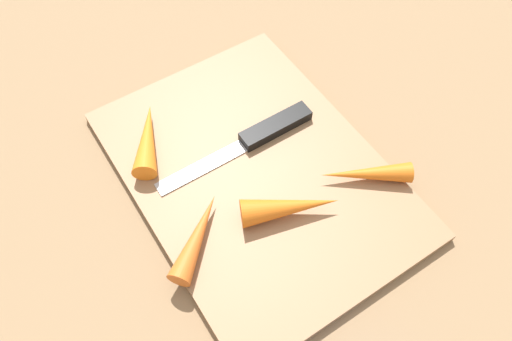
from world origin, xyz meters
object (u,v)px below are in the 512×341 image
at_px(knife, 266,131).
at_px(carrot_shortest, 147,138).
at_px(carrot_short, 366,174).
at_px(cutting_board, 256,173).
at_px(carrot_long, 197,236).
at_px(carrot_longest, 287,209).

distance_m(knife, carrot_shortest, 0.14).
xyz_separation_m(carrot_short, carrot_shortest, (0.17, 0.18, 0.00)).
xyz_separation_m(cutting_board, carrot_long, (-0.04, 0.10, 0.02)).
xyz_separation_m(knife, carrot_long, (-0.08, 0.13, 0.01)).
height_order(knife, carrot_long, carrot_long).
xyz_separation_m(carrot_shortest, carrot_long, (-0.14, 0.01, -0.00)).
relative_size(carrot_short, carrot_shortest, 1.04).
bearing_deg(carrot_longest, knife, 91.48).
height_order(knife, carrot_longest, carrot_longest).
relative_size(carrot_shortest, carrot_long, 0.96).
distance_m(carrot_longest, carrot_shortest, 0.18).
bearing_deg(carrot_longest, carrot_long, -170.91).
xyz_separation_m(carrot_longest, carrot_long, (0.02, 0.09, -0.00)).
distance_m(knife, carrot_longest, 0.11).
bearing_deg(knife, carrot_longest, 67.44).
bearing_deg(carrot_short, carrot_shortest, -12.72).
height_order(carrot_short, carrot_longest, carrot_longest).
height_order(cutting_board, carrot_short, carrot_short).
xyz_separation_m(carrot_longest, carrot_shortest, (0.16, 0.08, -0.00)).
bearing_deg(carrot_shortest, cutting_board, -108.37).
bearing_deg(carrot_longest, carrot_shortest, 140.51).
distance_m(cutting_board, carrot_long, 0.11).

